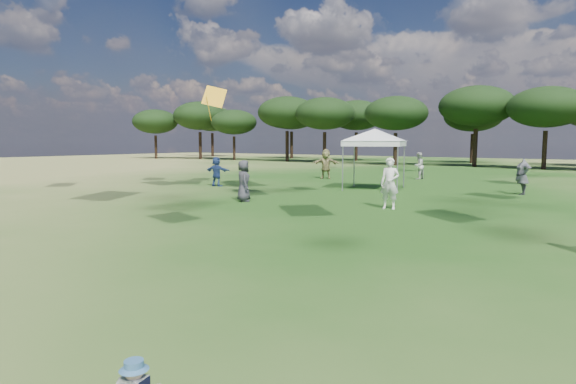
# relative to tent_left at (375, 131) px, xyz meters

# --- Properties ---
(tent_left) EXTENTS (5.36, 5.36, 3.26)m
(tent_left) POSITION_rel_tent_left_xyz_m (0.00, 0.00, 0.00)
(tent_left) COLOR gray
(tent_left) RESTS_ON ground
(festival_crowd) EXTENTS (30.68, 23.10, 1.90)m
(festival_crowd) POSITION_rel_tent_left_xyz_m (6.68, 1.58, -2.00)
(festival_crowd) COLOR olive
(festival_crowd) RESTS_ON ground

